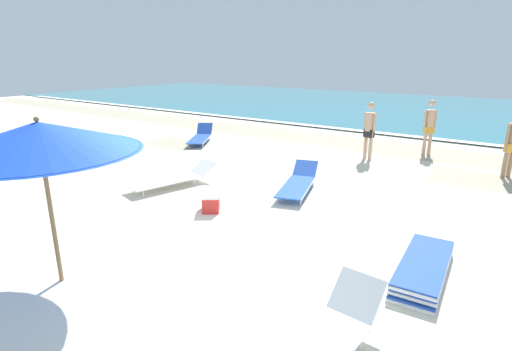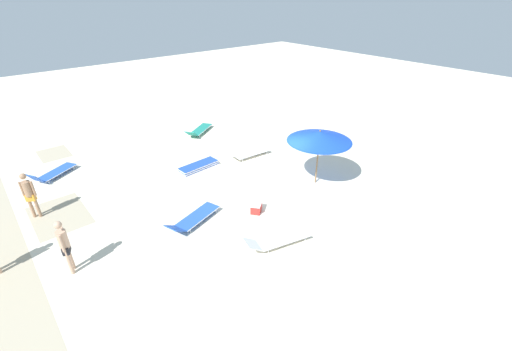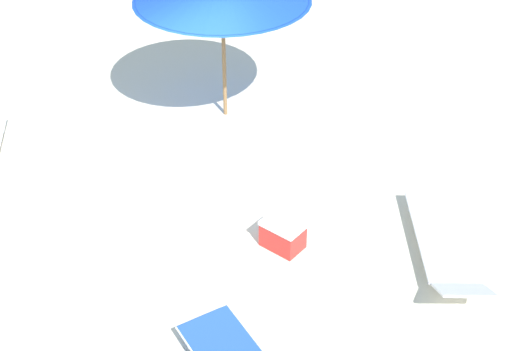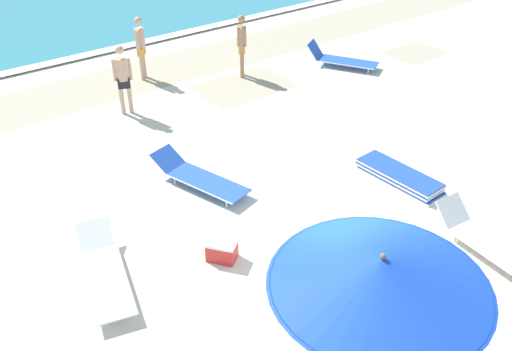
% 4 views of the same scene
% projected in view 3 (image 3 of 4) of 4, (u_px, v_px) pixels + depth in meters
% --- Properties ---
extents(ground_plane, '(60.00, 60.00, 0.16)m').
position_uv_depth(ground_plane, '(176.00, 200.00, 9.64)').
color(ground_plane, beige).
extents(sun_lounger_under_umbrella, '(1.14, 2.29, 0.47)m').
position_uv_depth(sun_lounger_under_umbrella, '(446.00, 245.00, 8.45)').
color(sun_lounger_under_umbrella, white).
rests_on(sun_lounger_under_umbrella, ground_plane).
extents(cooler_box, '(0.58, 0.61, 0.37)m').
position_uv_depth(cooler_box, '(283.00, 234.00, 8.64)').
color(cooler_box, red).
rests_on(cooler_box, ground_plane).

